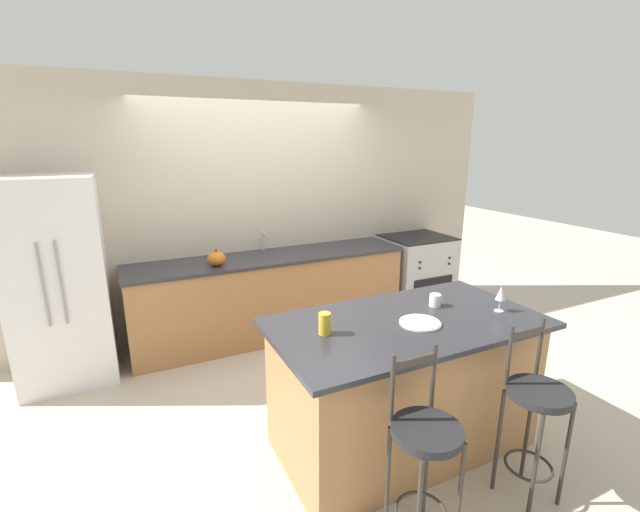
{
  "coord_description": "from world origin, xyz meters",
  "views": [
    {
      "loc": [
        -1.42,
        -3.83,
        2.1
      ],
      "look_at": [
        0.09,
        -0.66,
        1.15
      ],
      "focal_mm": 24.0,
      "sensor_mm": 36.0,
      "label": 1
    }
  ],
  "objects_px": {
    "tumbler_cup": "(325,324)",
    "pumpkin_decoration": "(216,259)",
    "bar_stool_near": "(424,451)",
    "refrigerator": "(59,281)",
    "dinner_plate": "(420,323)",
    "coffee_mug": "(435,300)",
    "wine_glass": "(501,294)",
    "oven_range": "(415,272)",
    "bar_stool_far": "(535,410)"
  },
  "relations": [
    {
      "from": "tumbler_cup",
      "to": "pumpkin_decoration",
      "type": "bearing_deg",
      "value": 97.25
    },
    {
      "from": "oven_range",
      "to": "tumbler_cup",
      "type": "distance_m",
      "value": 3.1
    },
    {
      "from": "dinner_plate",
      "to": "coffee_mug",
      "type": "relative_size",
      "value": 2.4
    },
    {
      "from": "wine_glass",
      "to": "bar_stool_near",
      "type": "bearing_deg",
      "value": -152.49
    },
    {
      "from": "oven_range",
      "to": "coffee_mug",
      "type": "relative_size",
      "value": 8.29
    },
    {
      "from": "dinner_plate",
      "to": "pumpkin_decoration",
      "type": "bearing_deg",
      "value": 112.97
    },
    {
      "from": "bar_stool_far",
      "to": "pumpkin_decoration",
      "type": "bearing_deg",
      "value": 114.47
    },
    {
      "from": "bar_stool_near",
      "to": "coffee_mug",
      "type": "xyz_separation_m",
      "value": [
        0.73,
        0.83,
        0.4
      ]
    },
    {
      "from": "bar_stool_near",
      "to": "wine_glass",
      "type": "bearing_deg",
      "value": 27.51
    },
    {
      "from": "bar_stool_near",
      "to": "refrigerator",
      "type": "bearing_deg",
      "value": 122.89
    },
    {
      "from": "tumbler_cup",
      "to": "oven_range",
      "type": "bearing_deg",
      "value": 41.41
    },
    {
      "from": "refrigerator",
      "to": "coffee_mug",
      "type": "xyz_separation_m",
      "value": [
        2.52,
        -1.93,
        0.08
      ]
    },
    {
      "from": "wine_glass",
      "to": "dinner_plate",
      "type": "bearing_deg",
      "value": 174.11
    },
    {
      "from": "refrigerator",
      "to": "tumbler_cup",
      "type": "xyz_separation_m",
      "value": [
        1.6,
        -2.0,
        0.1
      ]
    },
    {
      "from": "oven_range",
      "to": "bar_stool_far",
      "type": "distance_m",
      "value": 3.08
    },
    {
      "from": "coffee_mug",
      "to": "wine_glass",
      "type": "bearing_deg",
      "value": -38.57
    },
    {
      "from": "coffee_mug",
      "to": "tumbler_cup",
      "type": "bearing_deg",
      "value": -175.7
    },
    {
      "from": "bar_stool_far",
      "to": "pumpkin_decoration",
      "type": "distance_m",
      "value": 2.97
    },
    {
      "from": "coffee_mug",
      "to": "dinner_plate",
      "type": "bearing_deg",
      "value": -145.36
    },
    {
      "from": "dinner_plate",
      "to": "bar_stool_far",
      "type": "bearing_deg",
      "value": -60.94
    },
    {
      "from": "refrigerator",
      "to": "dinner_plate",
      "type": "xyz_separation_m",
      "value": [
        2.22,
        -2.14,
        0.04
      ]
    },
    {
      "from": "dinner_plate",
      "to": "wine_glass",
      "type": "relative_size",
      "value": 1.5
    },
    {
      "from": "dinner_plate",
      "to": "tumbler_cup",
      "type": "distance_m",
      "value": 0.64
    },
    {
      "from": "refrigerator",
      "to": "wine_glass",
      "type": "relative_size",
      "value": 10.14
    },
    {
      "from": "bar_stool_near",
      "to": "dinner_plate",
      "type": "distance_m",
      "value": 0.84
    },
    {
      "from": "refrigerator",
      "to": "pumpkin_decoration",
      "type": "relative_size",
      "value": 10.12
    },
    {
      "from": "tumbler_cup",
      "to": "pumpkin_decoration",
      "type": "height_order",
      "value": "tumbler_cup"
    },
    {
      "from": "dinner_plate",
      "to": "pumpkin_decoration",
      "type": "relative_size",
      "value": 1.5
    },
    {
      "from": "bar_stool_far",
      "to": "coffee_mug",
      "type": "height_order",
      "value": "bar_stool_far"
    },
    {
      "from": "bar_stool_far",
      "to": "wine_glass",
      "type": "xyz_separation_m",
      "value": [
        0.28,
        0.57,
        0.48
      ]
    },
    {
      "from": "bar_stool_near",
      "to": "bar_stool_far",
      "type": "xyz_separation_m",
      "value": [
        0.79,
        -0.01,
        0.0
      ]
    },
    {
      "from": "refrigerator",
      "to": "tumbler_cup",
      "type": "relative_size",
      "value": 13.26
    },
    {
      "from": "dinner_plate",
      "to": "wine_glass",
      "type": "bearing_deg",
      "value": -5.89
    },
    {
      "from": "bar_stool_near",
      "to": "dinner_plate",
      "type": "height_order",
      "value": "bar_stool_near"
    },
    {
      "from": "bar_stool_near",
      "to": "pumpkin_decoration",
      "type": "distance_m",
      "value": 2.73
    },
    {
      "from": "bar_stool_far",
      "to": "tumbler_cup",
      "type": "height_order",
      "value": "bar_stool_far"
    },
    {
      "from": "oven_range",
      "to": "pumpkin_decoration",
      "type": "distance_m",
      "value": 2.58
    },
    {
      "from": "refrigerator",
      "to": "oven_range",
      "type": "distance_m",
      "value": 3.91
    },
    {
      "from": "bar_stool_near",
      "to": "wine_glass",
      "type": "height_order",
      "value": "wine_glass"
    },
    {
      "from": "bar_stool_far",
      "to": "oven_range",
      "type": "bearing_deg",
      "value": 64.83
    },
    {
      "from": "wine_glass",
      "to": "pumpkin_decoration",
      "type": "bearing_deg",
      "value": 125.36
    },
    {
      "from": "refrigerator",
      "to": "bar_stool_near",
      "type": "xyz_separation_m",
      "value": [
        1.78,
        -2.76,
        -0.32
      ]
    },
    {
      "from": "dinner_plate",
      "to": "tumbler_cup",
      "type": "relative_size",
      "value": 1.97
    },
    {
      "from": "bar_stool_near",
      "to": "wine_glass",
      "type": "distance_m",
      "value": 1.3
    },
    {
      "from": "coffee_mug",
      "to": "tumbler_cup",
      "type": "relative_size",
      "value": 0.82
    },
    {
      "from": "coffee_mug",
      "to": "pumpkin_decoration",
      "type": "relative_size",
      "value": 0.63
    },
    {
      "from": "oven_range",
      "to": "dinner_plate",
      "type": "distance_m",
      "value": 2.76
    },
    {
      "from": "pumpkin_decoration",
      "to": "tumbler_cup",
      "type": "bearing_deg",
      "value": -82.75
    },
    {
      "from": "dinner_plate",
      "to": "tumbler_cup",
      "type": "height_order",
      "value": "tumbler_cup"
    },
    {
      "from": "refrigerator",
      "to": "oven_range",
      "type": "height_order",
      "value": "refrigerator"
    }
  ]
}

